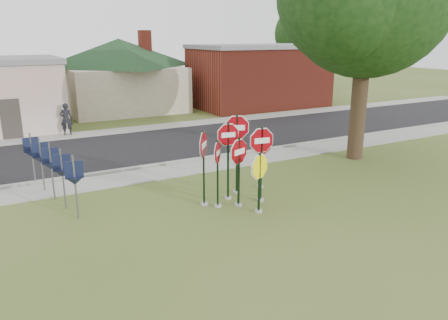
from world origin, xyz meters
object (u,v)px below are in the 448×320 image
stop_sign_yellow (259,176)px  stop_sign_center (239,162)px  stop_sign_left (218,166)px  pedestrian (66,119)px

stop_sign_yellow → stop_sign_center: bearing=111.0°
stop_sign_center → stop_sign_yellow: (0.29, -0.77, -0.28)m
stop_sign_center → stop_sign_left: 0.69m
stop_sign_center → pedestrian: stop_sign_center is taller
stop_sign_yellow → stop_sign_left: 1.40m
stop_sign_center → stop_sign_left: bearing=157.5°
pedestrian → stop_sign_left: bearing=110.5°
stop_sign_yellow → stop_sign_left: size_ratio=0.88×
stop_sign_left → pedestrian: size_ratio=1.32×
stop_sign_left → pedestrian: bearing=100.5°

